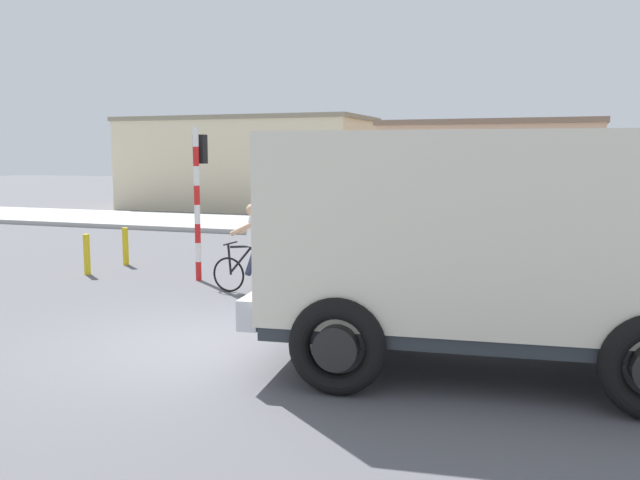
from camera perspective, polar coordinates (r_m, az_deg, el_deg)
ground_plane at (r=9.86m, az=-9.90°, el=-8.45°), size 120.00×120.00×0.00m
sidewalk_far at (r=23.18m, az=7.96°, el=0.82°), size 80.00×5.00×0.16m
truck_foreground at (r=8.41m, az=13.91°, el=0.32°), size 5.66×3.28×2.90m
cyclist at (r=12.86m, az=-5.66°, el=-0.77°), size 1.73×0.50×1.72m
traffic_light_pole at (r=14.39m, az=-10.19°, el=4.82°), size 0.24×0.43×3.20m
pedestrian_near_kerb at (r=18.54m, az=20.29°, el=1.21°), size 0.34×0.22×1.62m
bollard_near at (r=15.80m, az=-19.02°, el=-1.16°), size 0.14×0.14×0.90m
bollard_far at (r=16.90m, az=-16.05°, el=-0.52°), size 0.14×0.14×0.90m
building_corner_left at (r=33.19m, az=-6.09°, el=6.43°), size 11.75×5.77×4.38m
building_mid_block at (r=29.31m, az=14.46°, el=5.69°), size 8.29×8.07×3.92m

